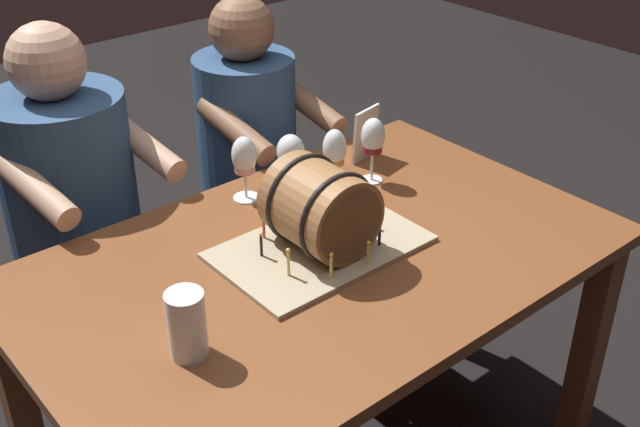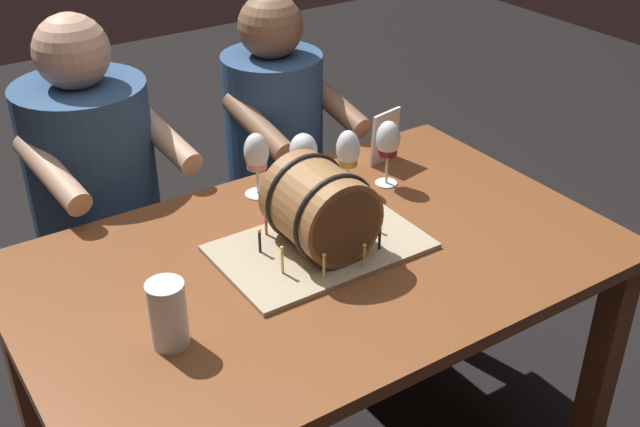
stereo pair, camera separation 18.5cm
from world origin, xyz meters
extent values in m
cube|color=brown|center=(0.00, 0.00, 0.73)|extent=(1.43, 0.89, 0.03)
cube|color=brown|center=(0.66, -0.39, 0.36)|extent=(0.07, 0.07, 0.71)
cube|color=brown|center=(-0.66, 0.39, 0.36)|extent=(0.07, 0.07, 0.71)
cube|color=brown|center=(0.66, 0.39, 0.36)|extent=(0.07, 0.07, 0.71)
cube|color=tan|center=(0.01, 0.02, 0.75)|extent=(0.50, 0.32, 0.01)
cylinder|color=olive|center=(0.01, 0.02, 0.86)|extent=(0.21, 0.22, 0.21)
cylinder|color=brown|center=(0.01, -0.09, 0.86)|extent=(0.18, 0.00, 0.18)
cylinder|color=brown|center=(0.01, 0.13, 0.86)|extent=(0.18, 0.00, 0.18)
torus|color=black|center=(0.01, -0.04, 0.86)|extent=(0.23, 0.01, 0.23)
torus|color=black|center=(0.01, 0.08, 0.86)|extent=(0.23, 0.01, 0.23)
cylinder|color=#EAD666|center=(0.16, 0.02, 0.79)|extent=(0.01, 0.01, 0.07)
sphere|color=#F9C64C|center=(0.16, 0.02, 0.84)|extent=(0.01, 0.01, 0.01)
cylinder|color=black|center=(0.13, 0.11, 0.79)|extent=(0.01, 0.01, 0.07)
sphere|color=#F9C64C|center=(0.13, 0.11, 0.83)|extent=(0.01, 0.01, 0.01)
cylinder|color=#EAD666|center=(0.03, 0.16, 0.79)|extent=(0.01, 0.01, 0.06)
sphere|color=#F9C64C|center=(0.03, 0.16, 0.83)|extent=(0.01, 0.01, 0.01)
cylinder|color=#D64C47|center=(-0.07, 0.13, 0.79)|extent=(0.01, 0.01, 0.06)
sphere|color=#F9C64C|center=(-0.07, 0.13, 0.83)|extent=(0.01, 0.01, 0.01)
cylinder|color=black|center=(-0.12, 0.07, 0.79)|extent=(0.01, 0.01, 0.05)
sphere|color=#F9C64C|center=(-0.12, 0.07, 0.82)|extent=(0.01, 0.01, 0.01)
cylinder|color=#EAD666|center=(-0.12, -0.03, 0.79)|extent=(0.01, 0.01, 0.06)
sphere|color=#F9C64C|center=(-0.12, -0.03, 0.83)|extent=(0.01, 0.01, 0.01)
cylinder|color=#EAD666|center=(-0.05, -0.10, 0.79)|extent=(0.01, 0.01, 0.06)
sphere|color=#F9C64C|center=(-0.05, -0.10, 0.82)|extent=(0.01, 0.01, 0.01)
cylinder|color=#EAD666|center=(0.05, -0.12, 0.79)|extent=(0.01, 0.01, 0.05)
sphere|color=#F9C64C|center=(0.05, -0.12, 0.82)|extent=(0.01, 0.01, 0.01)
cylinder|color=black|center=(0.12, -0.07, 0.79)|extent=(0.01, 0.01, 0.07)
sphere|color=#F9C64C|center=(0.12, -0.07, 0.83)|extent=(0.01, 0.01, 0.01)
cylinder|color=white|center=(0.02, 0.34, 0.75)|extent=(0.07, 0.07, 0.00)
cylinder|color=white|center=(0.02, 0.34, 0.79)|extent=(0.01, 0.01, 0.07)
ellipsoid|color=white|center=(0.02, 0.34, 0.88)|extent=(0.07, 0.07, 0.10)
cylinder|color=pink|center=(0.02, 0.34, 0.85)|extent=(0.06, 0.06, 0.03)
cylinder|color=white|center=(0.14, 0.29, 0.75)|extent=(0.07, 0.07, 0.00)
cylinder|color=white|center=(0.14, 0.29, 0.79)|extent=(0.01, 0.01, 0.07)
ellipsoid|color=white|center=(0.14, 0.29, 0.87)|extent=(0.08, 0.08, 0.10)
cylinder|color=beige|center=(0.14, 0.29, 0.85)|extent=(0.06, 0.06, 0.04)
cylinder|color=white|center=(0.35, 0.20, 0.75)|extent=(0.06, 0.06, 0.00)
cylinder|color=white|center=(0.35, 0.20, 0.79)|extent=(0.01, 0.01, 0.08)
ellipsoid|color=white|center=(0.35, 0.20, 0.89)|extent=(0.07, 0.07, 0.10)
cylinder|color=maroon|center=(0.35, 0.20, 0.85)|extent=(0.05, 0.05, 0.03)
cylinder|color=white|center=(0.25, 0.23, 0.75)|extent=(0.07, 0.07, 0.00)
cylinder|color=white|center=(0.25, 0.23, 0.78)|extent=(0.01, 0.01, 0.07)
ellipsoid|color=white|center=(0.25, 0.23, 0.87)|extent=(0.06, 0.06, 0.10)
cylinder|color=#C6842D|center=(0.25, 0.23, 0.84)|extent=(0.05, 0.05, 0.03)
cylinder|color=white|center=(-0.43, -0.11, 0.82)|extent=(0.08, 0.08, 0.15)
cylinder|color=#C6842D|center=(-0.43, -0.11, 0.80)|extent=(0.07, 0.07, 0.10)
cylinder|color=white|center=(-0.43, -0.11, 0.86)|extent=(0.07, 0.07, 0.01)
cube|color=silver|center=(0.43, 0.31, 0.83)|extent=(0.11, 0.04, 0.16)
cube|color=#1B2D46|center=(-0.31, 0.73, 0.23)|extent=(0.34, 0.32, 0.45)
cylinder|color=#2D4C75|center=(-0.31, 0.73, 0.73)|extent=(0.42, 0.42, 0.56)
sphere|color=tan|center=(-0.31, 0.73, 1.10)|extent=(0.21, 0.21, 0.21)
cylinder|color=tan|center=(-0.12, 0.63, 0.85)|extent=(0.11, 0.31, 0.14)
cylinder|color=tan|center=(-0.45, 0.58, 0.85)|extent=(0.11, 0.31, 0.14)
cube|color=#1B2D46|center=(0.31, 0.73, 0.23)|extent=(0.34, 0.32, 0.45)
cylinder|color=#2D4C75|center=(0.31, 0.73, 0.71)|extent=(0.34, 0.34, 0.53)
sphere|color=brown|center=(0.31, 0.73, 1.07)|extent=(0.20, 0.20, 0.20)
cylinder|color=brown|center=(0.46, 0.61, 0.82)|extent=(0.09, 0.31, 0.14)
cylinder|color=brown|center=(0.17, 0.59, 0.82)|extent=(0.09, 0.31, 0.14)
camera|label=1|loc=(-1.01, -1.20, 1.79)|focal=44.07mm
camera|label=2|loc=(-0.87, -1.31, 1.79)|focal=44.07mm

